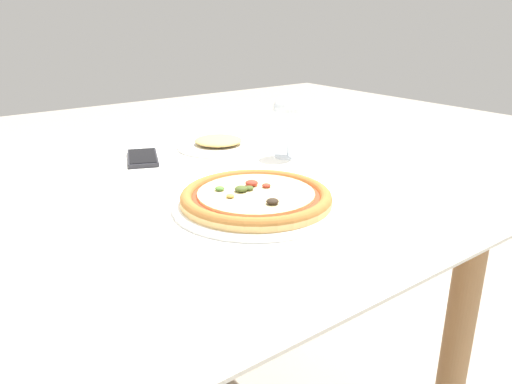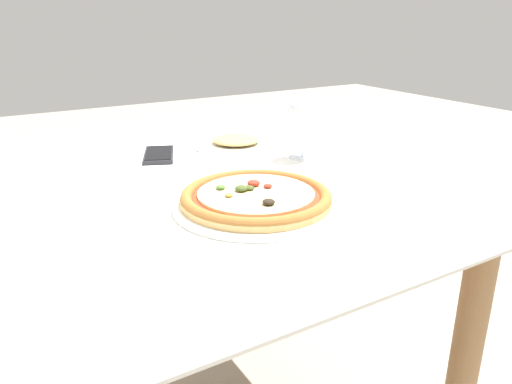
% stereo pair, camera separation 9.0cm
% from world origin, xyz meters
% --- Properties ---
extents(dining_table, '(1.18, 0.96, 0.72)m').
position_xyz_m(dining_table, '(0.00, 0.00, 0.63)').
color(dining_table, '#997047').
rests_on(dining_table, ground_plane).
extents(pizza_plate, '(0.30, 0.30, 0.04)m').
position_xyz_m(pizza_plate, '(0.13, -0.14, 0.73)').
color(pizza_plate, white).
rests_on(pizza_plate, dining_table).
extents(wine_glass_far_left, '(0.08, 0.08, 0.15)m').
position_xyz_m(wine_glass_far_left, '(0.40, 0.09, 0.83)').
color(wine_glass_far_left, silver).
rests_on(wine_glass_far_left, dining_table).
extents(cell_phone, '(0.12, 0.16, 0.01)m').
position_xyz_m(cell_phone, '(0.10, 0.27, 0.72)').
color(cell_phone, '#232328').
rests_on(cell_phone, dining_table).
extents(side_plate, '(0.21, 0.21, 0.03)m').
position_xyz_m(side_plate, '(0.31, 0.26, 0.73)').
color(side_plate, white).
rests_on(side_plate, dining_table).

